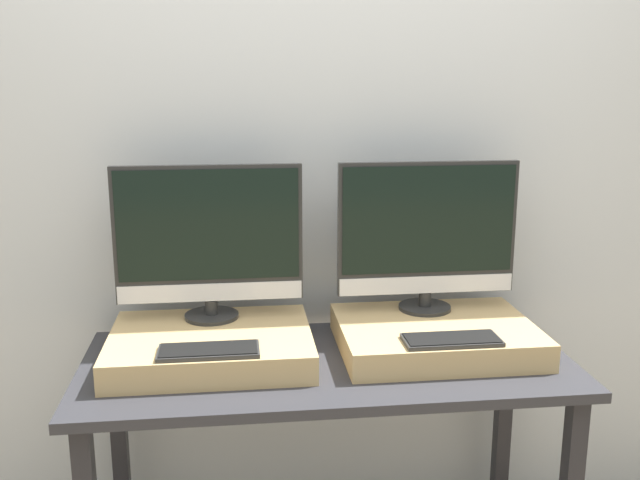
{
  "coord_description": "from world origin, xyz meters",
  "views": [
    {
      "loc": [
        -0.26,
        -1.65,
        1.58
      ],
      "look_at": [
        0.0,
        0.5,
        1.07
      ],
      "focal_mm": 40.0,
      "sensor_mm": 36.0,
      "label": 1
    }
  ],
  "objects_px": {
    "monitor_left": "(209,239)",
    "monitor_right": "(427,233)",
    "keyboard_left": "(209,351)",
    "keyboard_right": "(452,340)"
  },
  "relations": [
    {
      "from": "monitor_left",
      "to": "keyboard_left",
      "type": "distance_m",
      "value": 0.38
    },
    {
      "from": "monitor_left",
      "to": "monitor_right",
      "type": "distance_m",
      "value": 0.69
    },
    {
      "from": "monitor_left",
      "to": "keyboard_right",
      "type": "relative_size",
      "value": 2.07
    },
    {
      "from": "keyboard_right",
      "to": "keyboard_left",
      "type": "bearing_deg",
      "value": 180.0
    },
    {
      "from": "keyboard_left",
      "to": "keyboard_right",
      "type": "bearing_deg",
      "value": 0.0
    },
    {
      "from": "keyboard_left",
      "to": "monitor_right",
      "type": "height_order",
      "value": "monitor_right"
    },
    {
      "from": "keyboard_left",
      "to": "keyboard_right",
      "type": "distance_m",
      "value": 0.69
    },
    {
      "from": "monitor_left",
      "to": "keyboard_right",
      "type": "bearing_deg",
      "value": -23.17
    },
    {
      "from": "monitor_left",
      "to": "monitor_right",
      "type": "height_order",
      "value": "same"
    },
    {
      "from": "monitor_right",
      "to": "monitor_left",
      "type": "bearing_deg",
      "value": 180.0
    }
  ]
}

